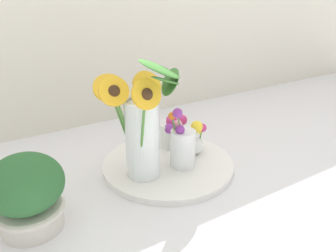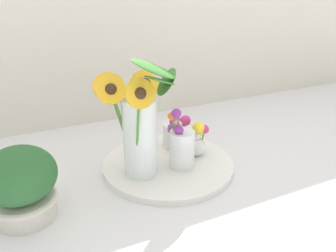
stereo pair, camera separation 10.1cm
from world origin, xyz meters
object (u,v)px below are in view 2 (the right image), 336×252
Objects in this scene: vase_bulb_right at (197,140)px; potted_plant at (21,184)px; vase_small_center at (181,146)px; vase_small_back at (175,132)px; serving_tray at (168,164)px; mason_jar_sunflowers at (139,126)px.

vase_bulb_right is 0.63× the size of potted_plant.
vase_small_center reaches higher than potted_plant.
vase_small_center is 1.63× the size of vase_small_back.
serving_tray is at bearing 121.49° from vase_small_center.
serving_tray is 2.16× the size of vase_small_center.
vase_small_center is 0.14m from vase_small_back.
vase_bulb_right is at bearing 7.61° from potted_plant.
vase_small_center is (0.03, -0.04, 0.08)m from serving_tray.
potted_plant is at bearing -172.59° from mason_jar_sunflowers.
mason_jar_sunflowers is 3.18× the size of vase_small_back.
serving_tray is at bearing 9.39° from potted_plant.
vase_small_center reaches higher than serving_tray.
vase_small_center is at bearing 3.62° from potted_plant.
vase_small_center is 1.59× the size of vase_bulb_right.
serving_tray is 0.45m from potted_plant.
vase_small_back is (0.18, 0.12, -0.10)m from mason_jar_sunflowers.
potted_plant is (-0.54, -0.07, 0.02)m from vase_bulb_right.
vase_small_back is 0.53m from potted_plant.
vase_bulb_right is (0.11, 0.00, 0.06)m from serving_tray.
vase_bulb_right is at bearing 0.35° from serving_tray.
vase_small_back is (0.07, 0.09, 0.07)m from serving_tray.
mason_jar_sunflowers is at bearing -146.04° from vase_small_back.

